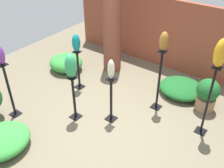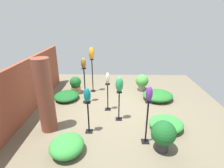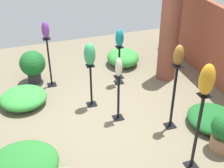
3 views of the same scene
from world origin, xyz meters
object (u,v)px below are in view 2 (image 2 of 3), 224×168
(pedestal_amber, at_px, (93,77))
(art_vase_ivory, at_px, (108,78))
(potted_plant_front_right, at_px, (163,134))
(pedestal_violet, at_px, (147,124))
(art_vase_violet, at_px, (149,94))
(art_vase_teal, at_px, (87,95))
(art_vase_amber, at_px, (92,53))
(pedestal_bronze, at_px, (85,87))
(potted_plant_front_left, at_px, (76,84))
(art_vase_bronze, at_px, (83,63))
(brick_pillar, at_px, (45,96))
(potted_plant_back_center, at_px, (142,81))
(pedestal_ivory, at_px, (108,98))
(art_vase_jade, at_px, (119,84))
(pedestal_teal, at_px, (89,119))
(pedestal_jade, at_px, (119,107))

(pedestal_amber, height_order, art_vase_ivory, pedestal_amber)
(pedestal_amber, xyz_separation_m, potted_plant_front_right, (-3.54, -2.13, -0.20))
(pedestal_violet, distance_m, art_vase_violet, 0.83)
(art_vase_teal, bearing_deg, art_vase_amber, 4.90)
(pedestal_bronze, relative_size, potted_plant_front_left, 1.85)
(art_vase_teal, xyz_separation_m, art_vase_bronze, (1.83, 0.40, 0.39))
(pedestal_bronze, bearing_deg, brick_pillar, 156.07)
(pedestal_violet, height_order, potted_plant_back_center, pedestal_violet)
(pedestal_ivory, height_order, art_vase_jade, art_vase_jade)
(pedestal_teal, xyz_separation_m, art_vase_teal, (0.00, -0.00, 0.72))
(pedestal_violet, relative_size, art_vase_ivory, 3.04)
(pedestal_amber, distance_m, art_vase_amber, 1.01)
(art_vase_jade, bearing_deg, pedestal_ivory, 31.42)
(art_vase_bronze, distance_m, potted_plant_front_right, 3.55)
(art_vase_jade, distance_m, potted_plant_front_right, 1.84)
(pedestal_amber, distance_m, art_vase_teal, 2.91)
(pedestal_bronze, bearing_deg, art_vase_bronze, 63.43)
(pedestal_ivory, distance_m, art_vase_amber, 2.13)
(pedestal_jade, xyz_separation_m, pedestal_amber, (2.20, 1.09, 0.22))
(pedestal_violet, xyz_separation_m, pedestal_jade, (1.06, 0.68, -0.11))
(pedestal_bronze, distance_m, potted_plant_front_left, 1.03)
(pedestal_ivory, bearing_deg, pedestal_violet, -147.83)
(art_vase_bronze, distance_m, potted_plant_back_center, 2.80)
(pedestal_amber, height_order, potted_plant_front_right, pedestal_amber)
(potted_plant_front_right, bearing_deg, potted_plant_back_center, -0.05)
(potted_plant_front_left, bearing_deg, pedestal_bronze, -146.83)
(art_vase_teal, xyz_separation_m, art_vase_amber, (2.86, 0.25, 0.52))
(art_vase_ivory, relative_size, potted_plant_front_right, 0.49)
(pedestal_amber, relative_size, potted_plant_back_center, 1.96)
(pedestal_ivory, bearing_deg, pedestal_amber, 24.35)
(art_vase_jade, xyz_separation_m, potted_plant_front_left, (2.01, 1.79, -0.81))
(art_vase_ivory, height_order, potted_plant_back_center, art_vase_ivory)
(pedestal_amber, height_order, pedestal_bronze, pedestal_amber)
(pedestal_bronze, bearing_deg, pedestal_amber, -8.30)
(brick_pillar, relative_size, art_vase_teal, 5.11)
(pedestal_jade, xyz_separation_m, potted_plant_front_left, (2.01, 1.79, -0.05))
(brick_pillar, xyz_separation_m, art_vase_amber, (2.76, -0.92, 0.62))
(potted_plant_back_center, distance_m, potted_plant_front_right, 3.70)
(art_vase_bronze, height_order, potted_plant_back_center, art_vase_bronze)
(pedestal_violet, height_order, art_vase_jade, art_vase_jade)
(pedestal_bronze, distance_m, art_vase_bronze, 0.91)
(pedestal_ivory, relative_size, pedestal_amber, 0.68)
(art_vase_violet, height_order, art_vase_amber, art_vase_amber)
(pedestal_violet, bearing_deg, pedestal_teal, 75.43)
(art_vase_violet, bearing_deg, pedestal_violet, 153.43)
(pedestal_amber, height_order, art_vase_violet, art_vase_violet)
(art_vase_violet, xyz_separation_m, art_vase_ivory, (1.67, 1.05, -0.21))
(pedestal_violet, xyz_separation_m, pedestal_bronze, (2.22, 1.92, 0.08))
(art_vase_ivory, relative_size, art_vase_bronze, 1.03)
(potted_plant_front_left, bearing_deg, pedestal_ivory, -134.43)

